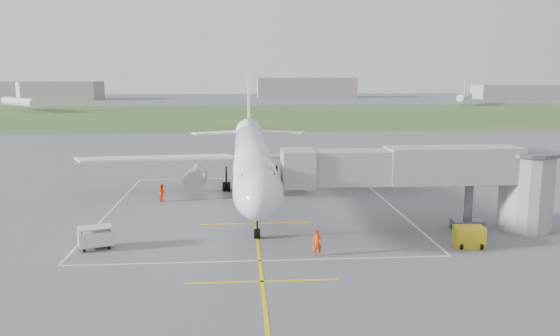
{
  "coord_description": "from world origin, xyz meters",
  "views": [
    {
      "loc": [
        -1.32,
        -57.3,
        13.04
      ],
      "look_at": [
        2.65,
        -4.0,
        4.0
      ],
      "focal_mm": 35.0,
      "sensor_mm": 36.0,
      "label": 1
    }
  ],
  "objects": [
    {
      "name": "distant_aircraft",
      "position": [
        9.85,
        170.97,
        3.59
      ],
      "size": [
        206.16,
        64.41,
        8.85
      ],
      "color": "silver",
      "rests_on": "ground"
    },
    {
      "name": "apron_markings",
      "position": [
        0.0,
        -5.82,
        0.01
      ],
      "size": [
        28.2,
        60.0,
        0.01
      ],
      "color": "yellow",
      "rests_on": "ground"
    },
    {
      "name": "ground",
      "position": [
        0.0,
        0.0,
        0.0
      ],
      "size": [
        700.0,
        700.0,
        0.0
      ],
      "primitive_type": "plane",
      "color": "#515153",
      "rests_on": "ground"
    },
    {
      "name": "baggage_cart",
      "position": [
        -12.4,
        -16.27,
        0.88
      ],
      "size": [
        2.83,
        2.24,
        1.72
      ],
      "rotation": [
        0.0,
        0.0,
        0.35
      ],
      "color": "silver",
      "rests_on": "ground"
    },
    {
      "name": "distant_hangars",
      "position": [
        -16.15,
        265.19,
        5.17
      ],
      "size": [
        345.0,
        49.0,
        12.0
      ],
      "color": "gray",
      "rests_on": "ground"
    },
    {
      "name": "airliner",
      "position": [
        -0.0,
        0.75,
        4.39
      ],
      "size": [
        38.93,
        46.75,
        13.52
      ],
      "color": "silver",
      "rests_on": "ground"
    },
    {
      "name": "gpu_unit",
      "position": [
        16.18,
        -18.06,
        0.81
      ],
      "size": [
        2.31,
        1.72,
        1.65
      ],
      "rotation": [
        0.0,
        0.0,
        -0.08
      ],
      "color": "gold",
      "rests_on": "ground"
    },
    {
      "name": "grass_strip",
      "position": [
        0.0,
        130.0,
        0.01
      ],
      "size": [
        700.0,
        120.0,
        0.02
      ],
      "primitive_type": "cube",
      "color": "#415826",
      "rests_on": "ground"
    },
    {
      "name": "jet_bridge",
      "position": [
        15.72,
        -13.5,
        4.74
      ],
      "size": [
        23.4,
        5.0,
        7.2
      ],
      "color": "gray",
      "rests_on": "ground"
    },
    {
      "name": "ramp_worker_nose",
      "position": [
        4.25,
        -19.22,
        0.97
      ],
      "size": [
        0.77,
        0.57,
        1.94
      ],
      "primitive_type": "imported",
      "rotation": [
        0.0,
        0.0,
        -0.16
      ],
      "color": "#F54207",
      "rests_on": "ground"
    },
    {
      "name": "ramp_worker_wing",
      "position": [
        -9.57,
        -0.39,
        0.92
      ],
      "size": [
        1.1,
        1.13,
        1.84
      ],
      "primitive_type": "imported",
      "rotation": [
        0.0,
        0.0,
        2.23
      ],
      "color": "#FE4208",
      "rests_on": "ground"
    }
  ]
}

